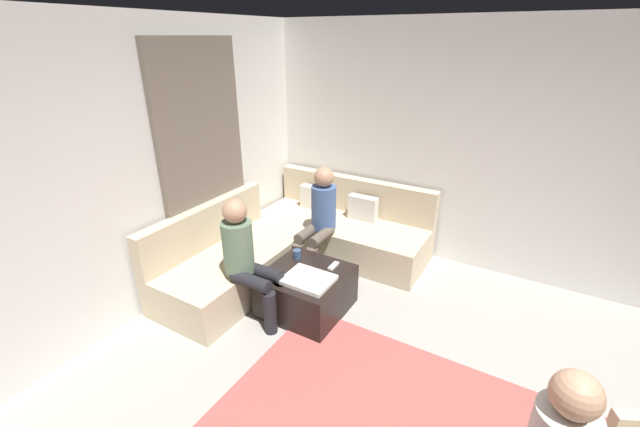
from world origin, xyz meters
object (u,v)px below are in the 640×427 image
sectional_couch (298,243)px  ottoman (306,291)px  person_on_couch_side (247,257)px  coffee_mug (297,254)px  game_remote (334,266)px  person_on_couch_back (319,216)px

sectional_couch → ottoman: 0.88m
person_on_couch_side → sectional_couch: bearing=-172.0°
ottoman → sectional_couch: bearing=128.9°
ottoman → person_on_couch_side: bearing=-137.8°
coffee_mug → person_on_couch_side: (-0.18, -0.55, 0.19)m
ottoman → coffee_mug: bearing=140.7°
person_on_couch_side → ottoman: bearing=132.2°
person_on_couch_side → game_remote: bearing=135.1°
game_remote → person_on_couch_side: person_on_couch_side is taller
person_on_couch_back → person_on_couch_side: bearing=84.0°
person_on_couch_back → person_on_couch_side: same height
ottoman → person_on_couch_back: person_on_couch_back is taller
person_on_couch_back → sectional_couch: bearing=11.8°
ottoman → person_on_couch_back: bearing=111.3°
coffee_mug → game_remote: size_ratio=0.63×
coffee_mug → ottoman: bearing=-39.3°
ottoman → person_on_couch_side: 0.70m
sectional_couch → game_remote: bearing=-32.3°
sectional_couch → coffee_mug: size_ratio=26.84×
sectional_couch → coffee_mug: sectional_couch is taller
coffee_mug → person_on_couch_side: person_on_couch_side is taller
sectional_couch → ottoman: sectional_couch is taller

